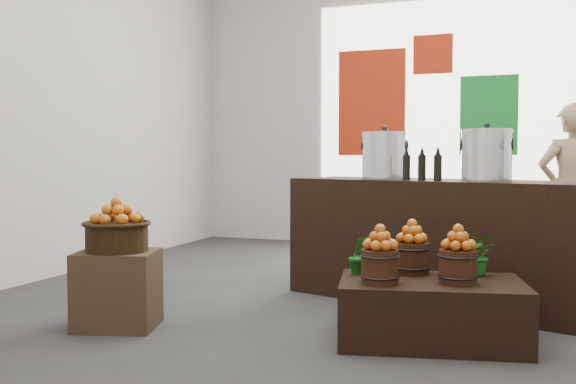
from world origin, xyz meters
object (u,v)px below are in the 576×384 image
(stock_pot_center, at_px, (486,156))
(display_table, at_px, (431,311))
(counter, at_px, (438,241))
(stock_pot_left, at_px, (385,157))
(wicker_basket, at_px, (117,237))
(crate, at_px, (118,289))
(shopper, at_px, (571,193))

(stock_pot_center, bearing_deg, display_table, -104.35)
(counter, height_order, stock_pot_left, stock_pot_left)
(wicker_basket, distance_m, display_table, 2.14)
(crate, xyz_separation_m, stock_pot_center, (2.33, 1.42, 0.91))
(crate, height_order, stock_pot_center, stock_pot_center)
(crate, xyz_separation_m, wicker_basket, (0.00, 0.00, 0.36))
(wicker_basket, height_order, stock_pot_center, stock_pot_center)
(counter, bearing_deg, stock_pot_left, -180.00)
(wicker_basket, height_order, counter, counter)
(stock_pot_left, bearing_deg, counter, -17.79)
(shopper, bearing_deg, counter, 28.63)
(wicker_basket, height_order, shopper, shopper)
(wicker_basket, bearing_deg, shopper, 42.46)
(stock_pot_center, bearing_deg, shopper, 62.86)
(display_table, height_order, stock_pot_center, stock_pot_center)
(stock_pot_left, height_order, shopper, shopper)
(stock_pot_left, bearing_deg, wicker_basket, -131.59)
(stock_pot_center, bearing_deg, counter, 162.21)
(stock_pot_left, xyz_separation_m, stock_pot_center, (0.84, -0.27, 0.00))
(stock_pot_left, xyz_separation_m, shopper, (1.53, 1.08, -0.34))
(display_table, height_order, counter, counter)
(shopper, bearing_deg, display_table, 47.48)
(crate, xyz_separation_m, display_table, (2.07, 0.37, -0.07))
(display_table, distance_m, counter, 1.21)
(wicker_basket, height_order, display_table, wicker_basket)
(shopper, bearing_deg, wicker_basket, 21.74)
(stock_pot_center, distance_m, shopper, 1.55)
(counter, bearing_deg, wicker_basket, -124.20)
(crate, height_order, wicker_basket, wicker_basket)
(display_table, relative_size, stock_pot_left, 3.04)
(crate, relative_size, wicker_basket, 1.25)
(crate, height_order, stock_pot_left, stock_pot_left)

